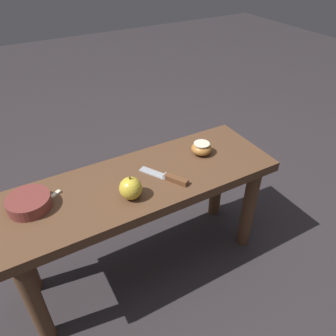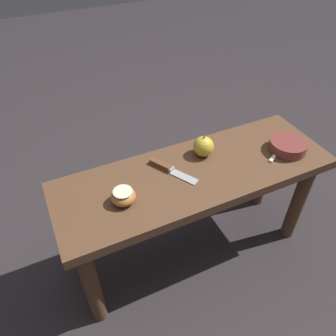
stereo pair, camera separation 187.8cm
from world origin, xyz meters
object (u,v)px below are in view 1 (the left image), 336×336
(knife, at_px, (170,178))
(bowl, at_px, (29,203))
(apple_whole, at_px, (131,188))
(wooden_bench, at_px, (142,198))
(apple_cut, at_px, (201,148))

(knife, bearing_deg, bowl, 48.39)
(apple_whole, relative_size, bowl, 0.62)
(wooden_bench, bearing_deg, apple_whole, -133.47)
(bowl, bearing_deg, apple_whole, -20.66)
(wooden_bench, relative_size, apple_cut, 12.65)
(knife, relative_size, apple_whole, 2.10)
(knife, distance_m, bowl, 0.50)
(apple_whole, xyz_separation_m, apple_cut, (0.37, 0.11, -0.01))
(apple_cut, distance_m, bowl, 0.69)
(wooden_bench, distance_m, apple_cut, 0.32)
(wooden_bench, xyz_separation_m, apple_cut, (0.30, 0.03, 0.12))
(wooden_bench, xyz_separation_m, bowl, (-0.39, 0.04, 0.12))
(knife, height_order, apple_whole, apple_whole)
(apple_whole, bearing_deg, apple_cut, 16.16)
(knife, relative_size, bowl, 1.31)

